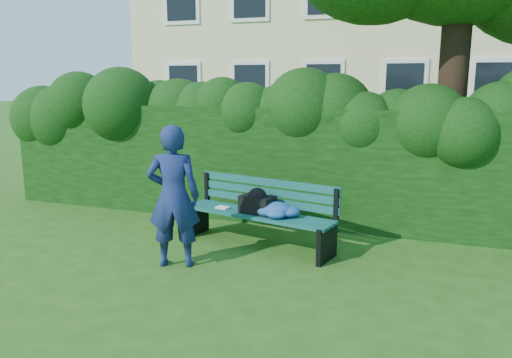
% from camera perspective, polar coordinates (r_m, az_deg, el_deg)
% --- Properties ---
extents(ground, '(80.00, 80.00, 0.00)m').
position_cam_1_polar(ground, '(6.20, -1.91, -9.67)').
color(ground, '#225514').
rests_on(ground, ground).
extents(hedge, '(10.00, 1.00, 1.80)m').
position_cam_1_polar(hedge, '(7.99, 3.91, 1.77)').
color(hedge, black).
rests_on(hedge, ground).
extents(park_bench, '(2.23, 1.01, 0.89)m').
position_cam_1_polar(park_bench, '(6.67, 0.79, -3.60)').
color(park_bench, '#0E4846').
rests_on(park_bench, ground).
extents(man_reading, '(0.73, 0.60, 1.72)m').
position_cam_1_polar(man_reading, '(6.00, -9.41, -1.98)').
color(man_reading, navy).
rests_on(man_reading, ground).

